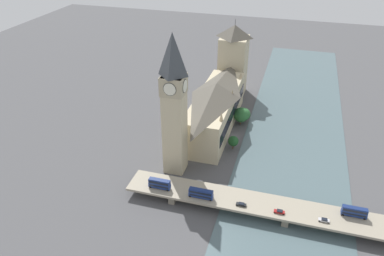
{
  "coord_description": "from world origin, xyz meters",
  "views": [
    {
      "loc": [
        -30.47,
        196.51,
        121.92
      ],
      "look_at": [
        18.07,
        31.09,
        20.6
      ],
      "focal_mm": 35.0,
      "sensor_mm": 36.0,
      "label": 1
    }
  ],
  "objects_px": {
    "parliament_hall": "(216,106)",
    "car_southbound_lead": "(324,220)",
    "road_bridge": "(287,210)",
    "double_decker_bus_lead": "(160,183)",
    "car_northbound_lead": "(279,212)",
    "car_northbound_tail": "(241,204)",
    "double_decker_bus_rear": "(354,211)",
    "victoria_tower": "(233,60)",
    "double_decker_bus_mid": "(201,193)",
    "clock_tower": "(174,104)"
  },
  "relations": [
    {
      "from": "parliament_hall",
      "to": "clock_tower",
      "type": "height_order",
      "value": "clock_tower"
    },
    {
      "from": "double_decker_bus_lead",
      "to": "double_decker_bus_rear",
      "type": "relative_size",
      "value": 1.0
    },
    {
      "from": "road_bridge",
      "to": "car_northbound_tail",
      "type": "relative_size",
      "value": 32.74
    },
    {
      "from": "victoria_tower",
      "to": "road_bridge",
      "type": "bearing_deg",
      "value": 111.74
    },
    {
      "from": "victoria_tower",
      "to": "road_bridge",
      "type": "height_order",
      "value": "victoria_tower"
    },
    {
      "from": "parliament_hall",
      "to": "car_northbound_tail",
      "type": "relative_size",
      "value": 17.56
    },
    {
      "from": "road_bridge",
      "to": "car_northbound_tail",
      "type": "height_order",
      "value": "car_northbound_tail"
    },
    {
      "from": "clock_tower",
      "to": "double_decker_bus_lead",
      "type": "height_order",
      "value": "clock_tower"
    },
    {
      "from": "road_bridge",
      "to": "double_decker_bus_lead",
      "type": "relative_size",
      "value": 14.09
    },
    {
      "from": "road_bridge",
      "to": "double_decker_bus_rear",
      "type": "xyz_separation_m",
      "value": [
        -28.26,
        -3.24,
        3.64
      ]
    },
    {
      "from": "road_bridge",
      "to": "double_decker_bus_rear",
      "type": "relative_size",
      "value": 14.05
    },
    {
      "from": "victoria_tower",
      "to": "double_decker_bus_lead",
      "type": "relative_size",
      "value": 5.21
    },
    {
      "from": "car_northbound_lead",
      "to": "car_southbound_lead",
      "type": "distance_m",
      "value": 18.94
    },
    {
      "from": "car_northbound_tail",
      "to": "car_southbound_lead",
      "type": "relative_size",
      "value": 1.01
    },
    {
      "from": "double_decker_bus_mid",
      "to": "car_northbound_tail",
      "type": "relative_size",
      "value": 2.49
    },
    {
      "from": "victoria_tower",
      "to": "double_decker_bus_rear",
      "type": "bearing_deg",
      "value": 122.67
    },
    {
      "from": "road_bridge",
      "to": "car_northbound_tail",
      "type": "bearing_deg",
      "value": 11.18
    },
    {
      "from": "road_bridge",
      "to": "double_decker_bus_mid",
      "type": "xyz_separation_m",
      "value": [
        39.12,
        3.9,
        3.6
      ]
    },
    {
      "from": "parliament_hall",
      "to": "victoria_tower",
      "type": "relative_size",
      "value": 1.45
    },
    {
      "from": "double_decker_bus_mid",
      "to": "car_southbound_lead",
      "type": "height_order",
      "value": "double_decker_bus_mid"
    },
    {
      "from": "car_northbound_lead",
      "to": "car_northbound_tail",
      "type": "bearing_deg",
      "value": 0.21
    },
    {
      "from": "car_northbound_lead",
      "to": "car_southbound_lead",
      "type": "bearing_deg",
      "value": -179.38
    },
    {
      "from": "parliament_hall",
      "to": "double_decker_bus_mid",
      "type": "xyz_separation_m",
      "value": [
        -10.73,
        74.79,
        -7.15
      ]
    },
    {
      "from": "parliament_hall",
      "to": "car_southbound_lead",
      "type": "distance_m",
      "value": 99.8
    },
    {
      "from": "clock_tower",
      "to": "car_southbound_lead",
      "type": "bearing_deg",
      "value": 161.89
    },
    {
      "from": "victoria_tower",
      "to": "double_decker_bus_lead",
      "type": "height_order",
      "value": "victoria_tower"
    },
    {
      "from": "double_decker_bus_lead",
      "to": "double_decker_bus_rear",
      "type": "height_order",
      "value": "double_decker_bus_lead"
    },
    {
      "from": "car_northbound_lead",
      "to": "double_decker_bus_lead",
      "type": "bearing_deg",
      "value": -1.08
    },
    {
      "from": "road_bridge",
      "to": "car_southbound_lead",
      "type": "distance_m",
      "value": 16.35
    },
    {
      "from": "car_northbound_tail",
      "to": "road_bridge",
      "type": "bearing_deg",
      "value": -168.82
    },
    {
      "from": "road_bridge",
      "to": "double_decker_bus_lead",
      "type": "bearing_deg",
      "value": 2.72
    },
    {
      "from": "parliament_hall",
      "to": "double_decker_bus_rear",
      "type": "height_order",
      "value": "parliament_hall"
    },
    {
      "from": "clock_tower",
      "to": "road_bridge",
      "type": "relative_size",
      "value": 0.5
    },
    {
      "from": "clock_tower",
      "to": "car_northbound_lead",
      "type": "height_order",
      "value": "clock_tower"
    },
    {
      "from": "road_bridge",
      "to": "double_decker_bus_lead",
      "type": "xyz_separation_m",
      "value": [
        59.96,
        2.85,
        3.82
      ]
    },
    {
      "from": "double_decker_bus_rear",
      "to": "car_northbound_lead",
      "type": "relative_size",
      "value": 2.29
    },
    {
      "from": "clock_tower",
      "to": "double_decker_bus_rear",
      "type": "distance_m",
      "value": 95.27
    },
    {
      "from": "clock_tower",
      "to": "victoria_tower",
      "type": "height_order",
      "value": "clock_tower"
    },
    {
      "from": "parliament_hall",
      "to": "road_bridge",
      "type": "xyz_separation_m",
      "value": [
        -49.85,
        70.89,
        -10.76
      ]
    },
    {
      "from": "road_bridge",
      "to": "car_northbound_lead",
      "type": "xyz_separation_m",
      "value": [
        3.11,
        3.91,
        1.74
      ]
    },
    {
      "from": "parliament_hall",
      "to": "car_southbound_lead",
      "type": "bearing_deg",
      "value": 131.37
    },
    {
      "from": "road_bridge",
      "to": "double_decker_bus_rear",
      "type": "distance_m",
      "value": 28.68
    },
    {
      "from": "car_northbound_tail",
      "to": "clock_tower",
      "type": "bearing_deg",
      "value": -32.18
    },
    {
      "from": "double_decker_bus_rear",
      "to": "car_northbound_lead",
      "type": "xyz_separation_m",
      "value": [
        31.37,
        7.15,
        -1.9
      ]
    },
    {
      "from": "double_decker_bus_rear",
      "to": "parliament_hall",
      "type": "bearing_deg",
      "value": -40.89
    },
    {
      "from": "parliament_hall",
      "to": "double_decker_bus_rear",
      "type": "xyz_separation_m",
      "value": [
        -78.11,
        67.65,
        -7.11
      ]
    },
    {
      "from": "parliament_hall",
      "to": "car_southbound_lead",
      "type": "relative_size",
      "value": 17.75
    },
    {
      "from": "double_decker_bus_rear",
      "to": "victoria_tower",
      "type": "bearing_deg",
      "value": -57.33
    },
    {
      "from": "double_decker_bus_rear",
      "to": "double_decker_bus_lead",
      "type": "bearing_deg",
      "value": 3.95
    },
    {
      "from": "victoria_tower",
      "to": "car_northbound_lead",
      "type": "xyz_separation_m",
      "value": [
        -46.8,
        129.07,
        -19.8
      ]
    }
  ]
}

